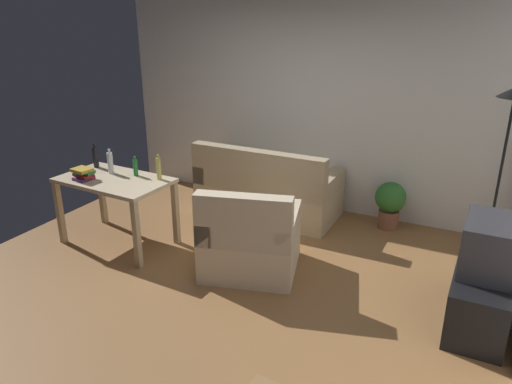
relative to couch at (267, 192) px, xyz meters
name	(u,v)px	position (x,y,z in m)	size (l,w,h in m)	color
ground_plane	(224,279)	(0.30, -1.59, -0.32)	(5.20, 4.40, 0.02)	olive
wall_rear	(310,103)	(0.30, 0.61, 1.04)	(5.20, 0.10, 2.70)	silver
couch	(267,192)	(0.00, 0.00, 0.00)	(1.72, 0.84, 0.92)	tan
tv_stand	(480,295)	(2.55, -1.20, -0.07)	(0.44, 1.10, 0.48)	black
tv	(490,246)	(2.55, -1.20, 0.39)	(0.41, 0.60, 0.44)	#2D2D33
torchiere_lamp	(509,129)	(2.55, -0.11, 1.11)	(0.32, 0.32, 1.81)	black
desk	(115,188)	(-1.13, -1.44, 0.34)	(1.23, 0.76, 0.76)	#C6B28E
potted_plant	(390,202)	(1.46, 0.31, 0.02)	(0.36, 0.36, 0.57)	brown
armchair	(250,242)	(0.46, -1.34, 0.01)	(1.09, 1.05, 0.92)	beige
bottle_dark	(96,157)	(-1.58, -1.22, 0.58)	(0.06, 0.06, 0.28)	black
bottle_clear	(110,163)	(-1.28, -1.31, 0.57)	(0.06, 0.06, 0.28)	silver
bottle_green	(135,167)	(-0.98, -1.25, 0.55)	(0.05, 0.05, 0.22)	#1E722D
bottle_squat	(159,168)	(-0.68, -1.23, 0.57)	(0.05, 0.05, 0.28)	#BCB24C
book_stack	(83,174)	(-1.39, -1.60, 0.52)	(0.25, 0.19, 0.13)	#593372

